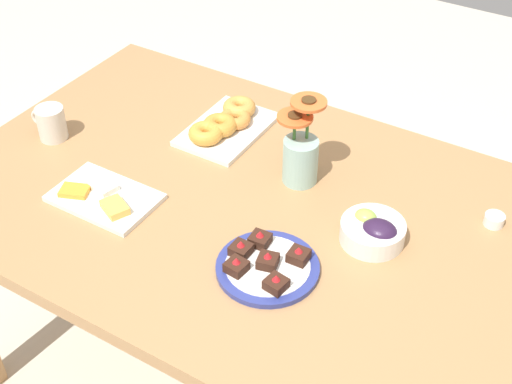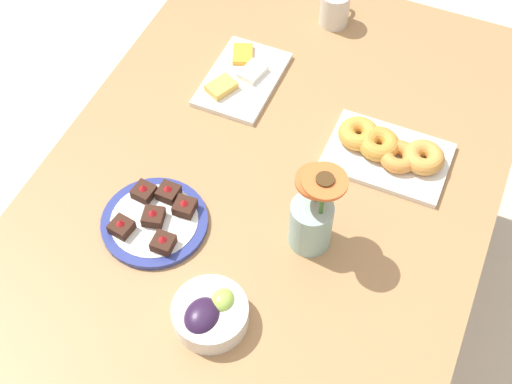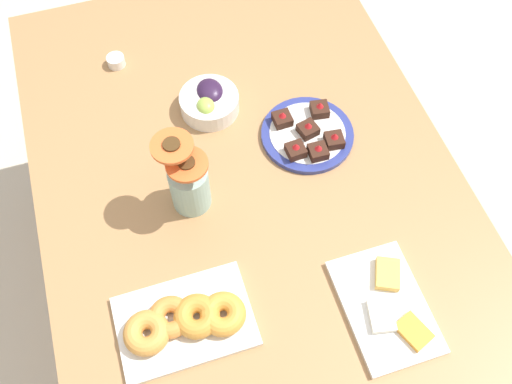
% 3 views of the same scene
% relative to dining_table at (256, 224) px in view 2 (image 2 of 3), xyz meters
% --- Properties ---
extents(ground_plane, '(6.00, 6.00, 0.00)m').
position_rel_dining_table_xyz_m(ground_plane, '(0.00, 0.00, -0.65)').
color(ground_plane, beige).
extents(dining_table, '(1.60, 1.00, 0.74)m').
position_rel_dining_table_xyz_m(dining_table, '(0.00, 0.00, 0.00)').
color(dining_table, '#A87A4C').
rests_on(dining_table, ground_plane).
extents(coffee_mug, '(0.11, 0.08, 0.09)m').
position_rel_dining_table_xyz_m(coffee_mug, '(0.63, 0.04, 0.13)').
color(coffee_mug, beige).
rests_on(coffee_mug, dining_table).
extents(grape_bowl, '(0.15, 0.15, 0.07)m').
position_rel_dining_table_xyz_m(grape_bowl, '(-0.30, -0.03, 0.12)').
color(grape_bowl, white).
rests_on(grape_bowl, dining_table).
extents(cheese_platter, '(0.26, 0.17, 0.03)m').
position_rel_dining_table_xyz_m(cheese_platter, '(0.33, 0.18, 0.10)').
color(cheese_platter, white).
rests_on(cheese_platter, dining_table).
extents(croissant_platter, '(0.19, 0.28, 0.05)m').
position_rel_dining_table_xyz_m(croissant_platter, '(0.24, -0.23, 0.11)').
color(croissant_platter, white).
rests_on(croissant_platter, dining_table).
extents(dessert_plate, '(0.23, 0.23, 0.05)m').
position_rel_dining_table_xyz_m(dessert_plate, '(-0.14, 0.18, 0.10)').
color(dessert_plate, navy).
rests_on(dessert_plate, dining_table).
extents(flower_vase, '(0.11, 0.11, 0.23)m').
position_rel_dining_table_xyz_m(flower_vase, '(-0.04, -0.14, 0.17)').
color(flower_vase, '#99C1B7').
rests_on(flower_vase, dining_table).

